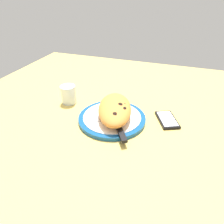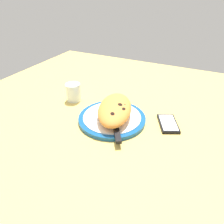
{
  "view_description": "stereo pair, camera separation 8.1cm",
  "coord_description": "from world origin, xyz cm",
  "px_view_note": "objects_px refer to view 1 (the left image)",
  "views": [
    {
      "loc": [
        64.83,
        22.43,
        47.39
      ],
      "look_at": [
        0.0,
        0.0,
        3.86
      ],
      "focal_mm": 32.84,
      "sensor_mm": 36.0,
      "label": 1
    },
    {
      "loc": [
        61.73,
        29.93,
        47.39
      ],
      "look_at": [
        0.0,
        0.0,
        3.86
      ],
      "focal_mm": 32.84,
      "sensor_mm": 36.0,
      "label": 2
    }
  ],
  "objects_px": {
    "calzone": "(115,109)",
    "smartphone": "(167,120)",
    "knife": "(119,128)",
    "fork": "(102,112)",
    "water_glass": "(69,96)",
    "plate": "(112,118)"
  },
  "relations": [
    {
      "from": "water_glass",
      "to": "plate",
      "type": "bearing_deg",
      "value": 72.75
    },
    {
      "from": "knife",
      "to": "smartphone",
      "type": "xyz_separation_m",
      "value": [
        -0.14,
        0.16,
        -0.02
      ]
    },
    {
      "from": "plate",
      "to": "calzone",
      "type": "height_order",
      "value": "calzone"
    },
    {
      "from": "calzone",
      "to": "knife",
      "type": "relative_size",
      "value": 1.26
    },
    {
      "from": "calzone",
      "to": "water_glass",
      "type": "height_order",
      "value": "calzone"
    },
    {
      "from": "plate",
      "to": "smartphone",
      "type": "height_order",
      "value": "plate"
    },
    {
      "from": "knife",
      "to": "water_glass",
      "type": "xyz_separation_m",
      "value": [
        -0.14,
        -0.29,
        0.01
      ]
    },
    {
      "from": "knife",
      "to": "water_glass",
      "type": "height_order",
      "value": "water_glass"
    },
    {
      "from": "calzone",
      "to": "smartphone",
      "type": "xyz_separation_m",
      "value": [
        -0.06,
        0.2,
        -0.05
      ]
    },
    {
      "from": "knife",
      "to": "smartphone",
      "type": "height_order",
      "value": "knife"
    },
    {
      "from": "calzone",
      "to": "fork",
      "type": "bearing_deg",
      "value": -94.97
    },
    {
      "from": "plate",
      "to": "knife",
      "type": "relative_size",
      "value": 1.26
    },
    {
      "from": "smartphone",
      "to": "water_glass",
      "type": "bearing_deg",
      "value": -90.73
    },
    {
      "from": "plate",
      "to": "water_glass",
      "type": "relative_size",
      "value": 3.28
    },
    {
      "from": "fork",
      "to": "knife",
      "type": "relative_size",
      "value": 0.75
    },
    {
      "from": "plate",
      "to": "knife",
      "type": "xyz_separation_m",
      "value": [
        0.07,
        0.05,
        0.01
      ]
    },
    {
      "from": "plate",
      "to": "fork",
      "type": "relative_size",
      "value": 1.68
    },
    {
      "from": "smartphone",
      "to": "water_glass",
      "type": "distance_m",
      "value": 0.45
    },
    {
      "from": "fork",
      "to": "calzone",
      "type": "bearing_deg",
      "value": 85.03
    },
    {
      "from": "fork",
      "to": "smartphone",
      "type": "relative_size",
      "value": 1.17
    },
    {
      "from": "plate",
      "to": "water_glass",
      "type": "xyz_separation_m",
      "value": [
        -0.07,
        -0.24,
        0.03
      ]
    },
    {
      "from": "plate",
      "to": "water_glass",
      "type": "height_order",
      "value": "water_glass"
    }
  ]
}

